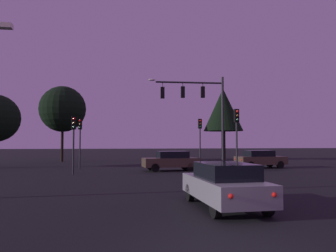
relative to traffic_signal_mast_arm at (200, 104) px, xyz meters
name	(u,v)px	position (x,y,z in m)	size (l,w,h in m)	color
ground_plane	(142,166)	(-4.25, 5.66, -5.26)	(168.00, 168.00, 0.00)	black
traffic_signal_mast_arm	(200,104)	(0.00, 0.00, 0.00)	(6.07, 0.51, 7.48)	#232326
traffic_light_corner_left	(74,133)	(-9.48, -2.21, -2.42)	(0.35, 0.38, 4.00)	#232326
traffic_light_corner_right	(80,133)	(-9.60, 2.79, -2.29)	(0.30, 0.35, 4.19)	#232326
traffic_light_median	(237,128)	(1.50, -4.05, -2.09)	(0.33, 0.37, 4.49)	#232326
traffic_light_far_side	(200,133)	(1.04, 4.25, -2.16)	(0.33, 0.37, 4.38)	#232326
car_nearside_lane	(225,184)	(-2.91, -14.69, -4.47)	(2.03, 4.53, 1.52)	gray
car_crossing_left	(171,161)	(-2.36, 0.01, -4.47)	(4.48, 2.26, 1.52)	#473828
car_crossing_right	(260,159)	(5.66, 1.54, -4.47)	(4.33, 2.18, 1.52)	#473828
tree_behind_sign	(63,109)	(-12.77, 13.74, 0.76)	(5.27, 5.27, 8.67)	black
tree_center_horizon	(223,110)	(6.48, 14.02, 0.98)	(4.88, 4.88, 8.93)	black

